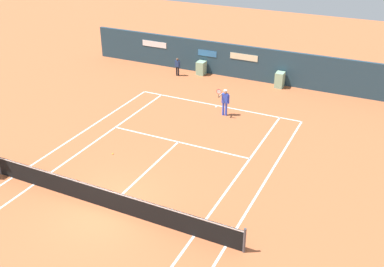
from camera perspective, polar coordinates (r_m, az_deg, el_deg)
ground_plane at (r=19.45m, az=-9.79°, el=-8.45°), size 80.00×80.00×0.01m
tennis_net at (r=18.79m, az=-10.91°, el=-8.09°), size 12.10×0.10×1.07m
sponsor_back_wall at (r=32.15m, az=6.98°, el=8.90°), size 25.00×1.02×2.40m
player_on_baseline at (r=26.27m, az=4.21°, el=4.27°), size 0.60×0.71×1.84m
ball_kid_right_post at (r=32.70m, az=-1.87°, el=8.68°), size 0.45×0.20×1.34m
tennis_ball_mid_court at (r=22.81m, az=-10.10°, el=-2.56°), size 0.07×0.07×0.07m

